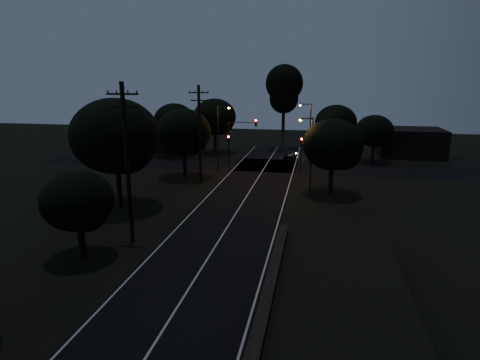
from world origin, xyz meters
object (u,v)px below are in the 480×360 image
(streetlight_c, at_px, (310,150))
(utility_pole_far, at_px, (200,133))
(tall_pine, at_px, (284,89))
(utility_pole_mid, at_px, (127,162))
(signal_left, at_px, (229,145))
(signal_right, at_px, (301,148))
(signal_mast, at_px, (242,134))
(streetlight_b, at_px, (309,129))
(streetlight_a, at_px, (219,133))
(car, at_px, (290,156))

(streetlight_c, bearing_deg, utility_pole_far, 170.40)
(tall_pine, bearing_deg, utility_pole_mid, -99.93)
(signal_left, distance_m, signal_right, 9.20)
(tall_pine, distance_m, signal_mast, 16.38)
(utility_pole_mid, xyz_separation_m, signal_mast, (3.09, 24.99, -1.40))
(signal_mast, bearing_deg, utility_pole_far, -111.11)
(signal_left, height_order, signal_right, same)
(streetlight_c, bearing_deg, signal_left, 136.24)
(tall_pine, height_order, streetlight_b, tall_pine)
(streetlight_b, bearing_deg, signal_mast, -154.01)
(signal_mast, xyz_separation_m, streetlight_c, (8.74, -9.99, 0.01))
(signal_right, bearing_deg, tall_pine, 103.49)
(utility_pole_mid, xyz_separation_m, streetlight_b, (11.31, 29.00, -1.10))
(streetlight_b, relative_size, streetlight_c, 1.07)
(tall_pine, height_order, signal_right, tall_pine)
(streetlight_a, distance_m, car, 12.10)
(utility_pole_far, height_order, tall_pine, tall_pine)
(signal_mast, relative_size, streetlight_c, 0.83)
(utility_pole_mid, relative_size, streetlight_b, 1.38)
(utility_pole_mid, relative_size, signal_mast, 1.76)
(utility_pole_mid, distance_m, streetlight_c, 19.15)
(streetlight_c, relative_size, car, 1.93)
(tall_pine, height_order, streetlight_c, tall_pine)
(streetlight_b, xyz_separation_m, car, (-2.45, 2.00, -3.97))
(utility_pole_far, distance_m, signal_left, 8.53)
(utility_pole_mid, bearing_deg, streetlight_b, 68.70)
(streetlight_a, xyz_separation_m, streetlight_b, (10.61, 6.00, 0.00))
(utility_pole_mid, height_order, signal_left, utility_pole_mid)
(signal_left, bearing_deg, signal_right, 0.00)
(car, bearing_deg, streetlight_b, 144.35)
(streetlight_a, height_order, car, streetlight_a)
(signal_mast, height_order, streetlight_b, streetlight_b)
(utility_pole_mid, bearing_deg, signal_left, 86.79)
(utility_pole_far, height_order, streetlight_b, utility_pole_far)
(tall_pine, relative_size, signal_mast, 2.13)
(tall_pine, relative_size, car, 3.42)
(signal_mast, xyz_separation_m, streetlight_a, (-2.39, -1.99, 0.30))
(utility_pole_far, bearing_deg, utility_pole_mid, -90.00)
(utility_pole_mid, distance_m, utility_pole_far, 17.00)
(utility_pole_far, bearing_deg, streetlight_a, 83.41)
(streetlight_a, bearing_deg, streetlight_b, 29.48)
(utility_pole_far, xyz_separation_m, streetlight_a, (0.69, 6.00, -0.85))
(streetlight_a, bearing_deg, signal_mast, 39.77)
(signal_right, xyz_separation_m, streetlight_c, (1.23, -9.99, 1.51))
(streetlight_a, relative_size, streetlight_b, 1.00)
(utility_pole_far, height_order, streetlight_a, utility_pole_far)
(signal_mast, relative_size, streetlight_b, 0.78)
(tall_pine, bearing_deg, signal_left, -110.46)
(utility_pole_far, distance_m, signal_mast, 8.64)
(signal_left, relative_size, car, 1.05)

